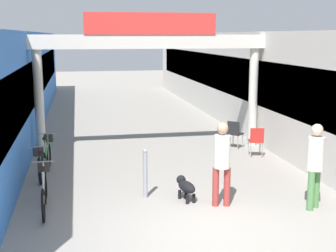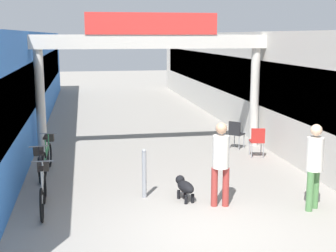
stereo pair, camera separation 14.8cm
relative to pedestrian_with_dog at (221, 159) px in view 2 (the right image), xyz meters
name	(u,v)px [view 2 (the right image)]	position (x,y,z in m)	size (l,w,h in m)	color
ground_plane	(203,232)	(-0.69, -1.25, -1.04)	(80.00, 80.00, 0.00)	gray
storefront_left	(4,81)	(-5.78, 9.75, 0.80)	(3.00, 26.00, 3.67)	blue
storefront_right	(255,77)	(4.40, 9.75, 0.80)	(3.00, 26.00, 3.67)	beige
arcade_sign_gateway	(152,53)	(-0.69, 5.16, 1.98)	(7.40, 0.47, 4.22)	beige
pedestrian_with_dog	(221,159)	(0.00, 0.00, 0.00)	(0.40, 0.40, 1.79)	#99332D
pedestrian_companion	(314,161)	(1.82, -0.53, 0.00)	(0.47, 0.47, 1.80)	#4C7F47
dog_on_leash	(184,186)	(-0.66, 0.49, -0.72)	(0.41, 0.71, 0.50)	black
bicycle_silver_nearest	(43,190)	(-3.65, 0.41, -0.60)	(0.46, 1.69, 0.98)	black
bicycle_black_second	(41,171)	(-3.80, 1.81, -0.60)	(0.47, 1.67, 0.98)	black
bicycle_green_third	(47,155)	(-3.76, 3.32, -0.60)	(0.46, 1.69, 0.98)	black
bollard_post_metal	(144,173)	(-1.50, 0.81, -0.47)	(0.10, 0.10, 1.11)	gray
cafe_chair_red_nearer	(257,139)	(2.23, 3.69, -0.50)	(0.47, 0.47, 0.89)	gray
cafe_chair_black_farther	(236,132)	(1.94, 4.82, -0.50)	(0.57, 0.57, 0.89)	gray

